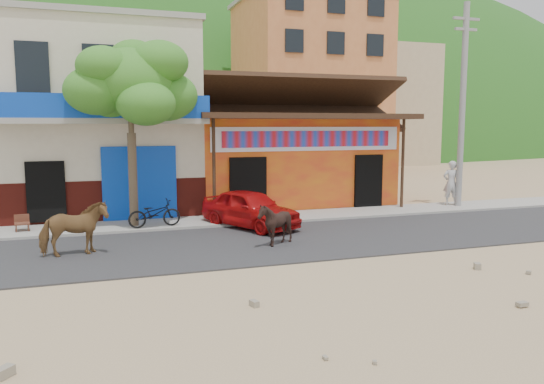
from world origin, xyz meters
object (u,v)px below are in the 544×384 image
(utility_pole, at_px, (462,106))
(red_car, at_px, (250,208))
(tree, at_px, (131,133))
(pedestrian, at_px, (451,183))
(cow_tan, at_px, (74,229))
(scooter, at_px, (155,213))
(cow_dark, at_px, (275,224))
(cafe_chair_right, at_px, (22,216))

(utility_pole, bearing_deg, red_car, -171.81)
(tree, bearing_deg, utility_pole, 0.90)
(pedestrian, bearing_deg, red_car, 30.31)
(cow_tan, bearing_deg, utility_pole, -85.39)
(scooter, bearing_deg, cow_dark, -145.89)
(scooter, xyz_separation_m, cafe_chair_right, (-3.95, 0.68, 0.02))
(scooter, distance_m, pedestrian, 12.05)
(cow_dark, xyz_separation_m, pedestrian, (9.07, 4.30, 0.38))
(tree, relative_size, pedestrian, 3.31)
(utility_pole, height_order, red_car, utility_pole)
(tree, height_order, cow_tan, tree)
(cow_tan, bearing_deg, tree, -36.47)
(pedestrian, bearing_deg, cow_tan, 35.24)
(red_car, relative_size, scooter, 2.18)
(utility_pole, distance_m, scooter, 12.73)
(red_car, height_order, pedestrian, pedestrian)
(utility_pole, bearing_deg, scooter, -176.72)
(utility_pole, distance_m, cow_dark, 10.70)
(utility_pole, bearing_deg, cow_dark, -156.35)
(cow_tan, height_order, red_car, cow_tan)
(red_car, xyz_separation_m, cafe_chair_right, (-6.95, 1.31, -0.08))
(tree, relative_size, cow_tan, 3.63)
(scooter, bearing_deg, cow_tan, 133.68)
(cow_dark, height_order, cafe_chair_right, cow_dark)
(cow_dark, distance_m, cafe_chair_right, 7.98)
(tree, xyz_separation_m, red_car, (3.60, -1.12, -2.46))
(utility_pole, relative_size, cow_tan, 4.84)
(tree, relative_size, red_car, 1.64)
(tree, bearing_deg, red_car, -17.34)
(scooter, distance_m, cafe_chair_right, 4.01)
(cow_tan, distance_m, red_car, 5.77)
(tree, xyz_separation_m, pedestrian, (12.60, 0.44, -2.09))
(scooter, bearing_deg, pedestrian, -92.48)
(tree, height_order, scooter, tree)
(red_car, bearing_deg, cafe_chair_right, 142.41)
(utility_pole, height_order, scooter, utility_pole)
(red_car, bearing_deg, pedestrian, -17.09)
(cow_tan, xyz_separation_m, cafe_chair_right, (-1.62, 3.52, -0.15))
(cow_tan, relative_size, pedestrian, 0.91)
(cafe_chair_right, bearing_deg, pedestrian, -6.74)
(cow_tan, height_order, scooter, cow_tan)
(utility_pole, xyz_separation_m, scooter, (-12.20, -0.70, -3.56))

